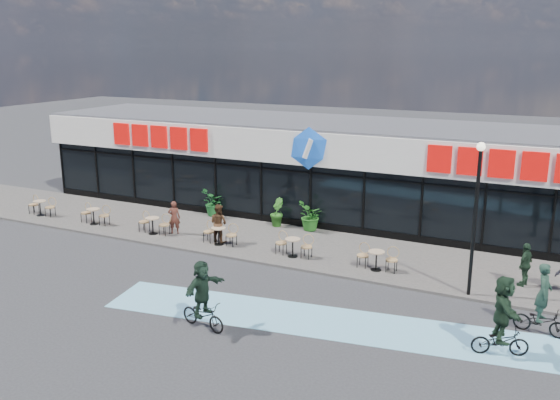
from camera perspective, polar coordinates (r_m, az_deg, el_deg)
name	(u,v)px	position (r m, az deg, el deg)	size (l,w,h in m)	color
ground	(234,283)	(21.31, -4.44, -7.94)	(120.00, 120.00, 0.00)	#28282B
sidewalk	(287,244)	(25.03, 0.70, -4.28)	(44.00, 5.00, 0.10)	#55504C
bike_lane	(323,322)	(18.48, 4.20, -11.59)	(14.00, 2.20, 0.01)	#6AACC9
building	(334,168)	(29.28, 5.20, 3.10)	(30.60, 6.57, 4.75)	black
lamp_post	(476,206)	(20.05, 18.34, -0.59)	(0.28, 0.28, 5.13)	black
bistro_set_0	(41,206)	(31.26, -21.97, -0.54)	(1.54, 0.62, 0.90)	tan
bistro_set_1	(95,214)	(28.90, -17.40, -1.31)	(1.54, 0.62, 0.90)	tan
bistro_set_2	(154,223)	(26.76, -12.04, -2.21)	(1.54, 0.62, 0.90)	tan
bistro_set_3	(220,233)	(24.91, -5.82, -3.22)	(1.54, 0.62, 0.90)	tan
bistro_set_4	(294,245)	(23.40, 1.32, -4.34)	(1.54, 0.62, 0.90)	tan
bistro_set_5	(377,258)	(22.31, 9.32, -5.50)	(1.54, 0.62, 0.90)	tan
potted_plant_left	(214,203)	(28.95, -6.42, -0.27)	(1.19, 1.03, 1.32)	#195822
potted_plant_mid	(277,212)	(27.21, -0.33, -1.17)	(0.72, 0.58, 1.30)	#28621C
potted_plant_right	(310,216)	(26.53, 2.95, -1.57)	(1.21, 1.04, 1.34)	#21601B
patron_left	(174,217)	(26.50, -10.15, -1.65)	(0.54, 0.35, 1.47)	#4E251C
patron_right	(219,223)	(25.10, -5.93, -2.22)	(0.79, 0.62, 1.63)	#412817
pedestrian_a	(525,264)	(22.14, 22.55, -5.75)	(0.91, 0.38, 1.55)	black
cyclist_a	(502,318)	(17.24, 20.62, -10.54)	(1.61, 1.79, 2.29)	black
cyclist_b	(542,309)	(18.97, 23.89, -9.61)	(1.58, 0.75, 2.18)	black
cyclist_c	(203,298)	(17.79, -7.47, -9.36)	(1.69, 1.62, 2.12)	black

